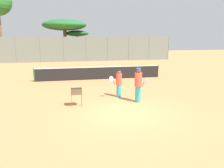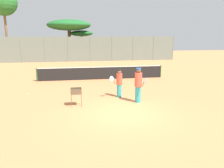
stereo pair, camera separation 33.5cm
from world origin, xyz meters
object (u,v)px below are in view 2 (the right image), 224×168
object	(u,v)px
ball_cart	(76,93)
parked_car	(120,54)
player_red_cap	(138,85)
player_white_outfit	(119,83)
tennis_net	(102,73)

from	to	relation	value
ball_cart	parked_car	distance (m)	25.48
ball_cart	parked_car	bearing A→B (deg)	73.41
player_red_cap	ball_cart	xyz separation A→B (m)	(-3.33, -0.07, -0.27)
player_white_outfit	parked_car	distance (m)	23.63
player_red_cap	ball_cart	distance (m)	3.35
ball_cart	parked_car	xyz separation A→B (m)	(7.28, 24.42, -0.06)
player_white_outfit	ball_cart	distance (m)	2.82
tennis_net	ball_cart	bearing A→B (deg)	-107.40
tennis_net	player_white_outfit	size ratio (longest dim) A/B	6.36
player_white_outfit	player_red_cap	world-z (taller)	player_red_cap
tennis_net	player_red_cap	distance (m)	6.86
player_white_outfit	player_red_cap	xyz separation A→B (m)	(0.82, -1.20, 0.13)
player_white_outfit	player_red_cap	distance (m)	1.46
player_red_cap	player_white_outfit	bearing A→B (deg)	-171.35
tennis_net	player_white_outfit	bearing A→B (deg)	-86.07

